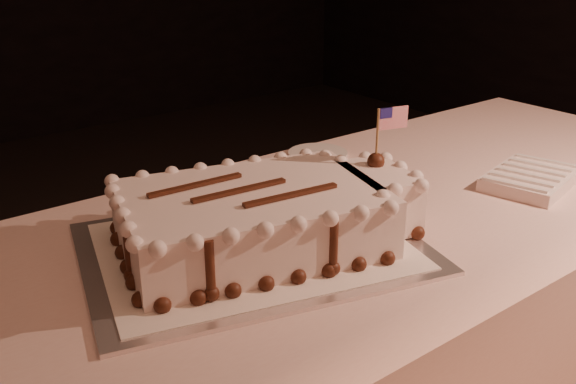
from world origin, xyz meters
TOP-DOWN VIEW (x-y plane):
  - cake_board at (-0.10, 0.59)m, footprint 0.68×0.58m
  - doily at (-0.10, 0.59)m, footprint 0.61×0.52m
  - sheet_cake at (-0.07, 0.58)m, footprint 0.58×0.42m
  - napkin_stack at (0.56, 0.47)m, footprint 0.25×0.20m
  - side_plate at (0.32, 0.91)m, footprint 0.15×0.15m

SIDE VIEW (x-z plane):
  - cake_board at x=-0.10m, z-range 0.75..0.76m
  - side_plate at x=0.32m, z-range 0.75..0.76m
  - doily at x=-0.10m, z-range 0.76..0.76m
  - napkin_stack at x=0.56m, z-range 0.75..0.78m
  - sheet_cake at x=-0.07m, z-range 0.70..0.92m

